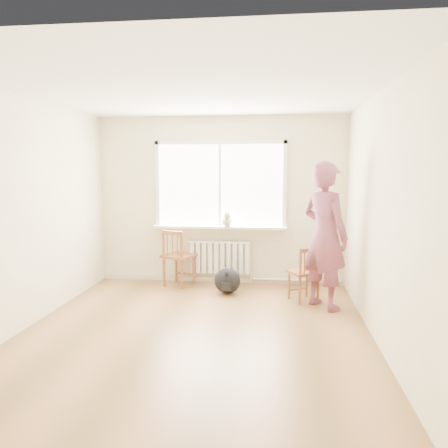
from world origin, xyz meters
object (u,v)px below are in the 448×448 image
(chair_right, at_px, (305,274))
(person, at_px, (325,236))
(backpack, at_px, (227,281))
(cat, at_px, (227,220))
(chair_left, at_px, (177,258))

(chair_right, xyz_separation_m, person, (0.23, -0.23, 0.59))
(backpack, bearing_deg, chair_right, -12.98)
(chair_right, distance_m, cat, 1.55)
(cat, relative_size, backpack, 1.00)
(person, bearing_deg, chair_right, 2.84)
(person, xyz_separation_m, cat, (-1.42, 0.97, 0.07))
(backpack, bearing_deg, person, -19.93)
(chair_left, relative_size, person, 0.46)
(chair_left, distance_m, person, 2.41)
(chair_right, distance_m, person, 0.67)
(chair_left, height_order, cat, cat)
(chair_right, xyz_separation_m, backpack, (-1.13, 0.26, -0.20))
(chair_right, xyz_separation_m, cat, (-1.19, 0.74, 0.66))
(chair_right, bearing_deg, cat, -60.14)
(person, bearing_deg, chair_left, 28.09)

